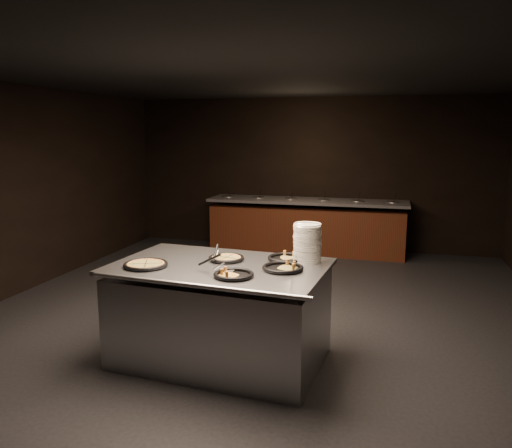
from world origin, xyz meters
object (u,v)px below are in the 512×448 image
object	(u,v)px
plate_stack	(307,243)
pan_cheese_whole	(226,258)
serving_counter	(220,315)
pan_veggie_whole	(146,265)

from	to	relation	value
plate_stack	pan_cheese_whole	xyz separation A→B (m)	(-0.79, -0.14, -0.17)
serving_counter	pan_cheese_whole	distance (m)	0.56
serving_counter	pan_cheese_whole	world-z (taller)	pan_cheese_whole
serving_counter	plate_stack	distance (m)	1.11
pan_veggie_whole	pan_cheese_whole	distance (m)	0.79
plate_stack	pan_cheese_whole	distance (m)	0.82
serving_counter	plate_stack	bearing A→B (deg)	26.84
plate_stack	pan_veggie_whole	world-z (taller)	plate_stack
pan_veggie_whole	pan_cheese_whole	world-z (taller)	same
serving_counter	pan_veggie_whole	bearing A→B (deg)	-153.78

